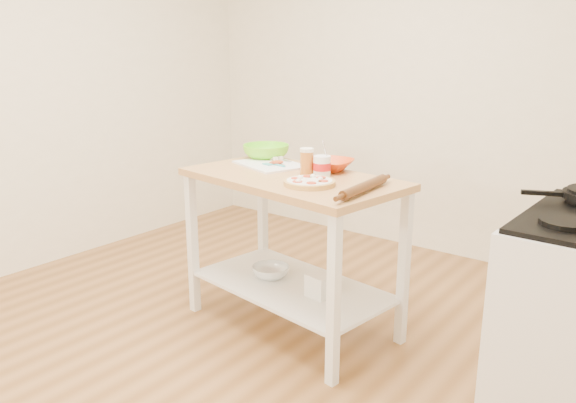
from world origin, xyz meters
The scene contains 13 objects.
room_shell centered at (0.00, 0.00, 1.35)m, with size 4.04×4.54×2.74m.
prep_island centered at (0.07, 0.54, 0.65)m, with size 1.29×0.82×0.90m.
pizza centered at (0.28, 0.41, 0.92)m, with size 0.26×0.26×0.04m.
cutting_board centered at (-0.20, 0.68, 0.91)m, with size 0.47×0.41×0.04m.
spatula centered at (-0.14, 0.64, 0.92)m, with size 0.16×0.05×0.01m.
knife centered at (-0.30, 0.79, 0.92)m, with size 0.27×0.04×0.01m.
orange_bowl centered at (0.16, 0.77, 0.93)m, with size 0.26×0.26×0.06m, color red.
green_bowl centered at (-0.35, 0.82, 0.95)m, with size 0.29×0.29×0.09m, color #6FE31D.
beer_pint centered at (0.13, 0.59, 0.98)m, with size 0.07×0.07×0.15m.
yogurt_tub centered at (0.22, 0.61, 0.96)m, with size 0.09×0.09×0.20m.
rolling_pin centered at (0.57, 0.45, 0.92)m, with size 0.05×0.05×0.42m, color #542E13.
shelf_glass_bowl centered at (-0.09, 0.54, 0.29)m, with size 0.22×0.22×0.07m, color silver.
shelf_bin centered at (0.29, 0.50, 0.32)m, with size 0.13×0.13×0.13m, color white.
Camera 1 is at (1.88, -1.84, 1.57)m, focal length 35.00 mm.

